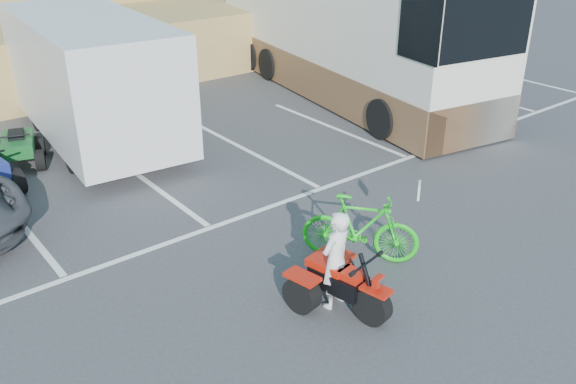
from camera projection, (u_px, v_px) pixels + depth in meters
ground at (292, 287)px, 9.53m from camera, size 100.00×100.00×0.00m
parking_stripes at (204, 185)px, 12.88m from camera, size 28.00×5.16×0.01m
red_trike_atv at (342, 308)px, 9.04m from camera, size 1.40×1.69×0.98m
rider at (336, 260)px, 8.79m from camera, size 0.63×0.47×1.55m
green_dirt_bike at (360, 228)px, 10.02m from camera, size 1.65×1.87×1.17m
cargo_trailer at (92, 76)px, 14.56m from camera, size 3.15×6.67×3.02m
rv_motorhome at (344, 34)px, 18.36m from camera, size 4.78×11.70×4.09m
quad_atv_green at (22, 165)px, 13.85m from camera, size 1.42×1.64×0.91m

